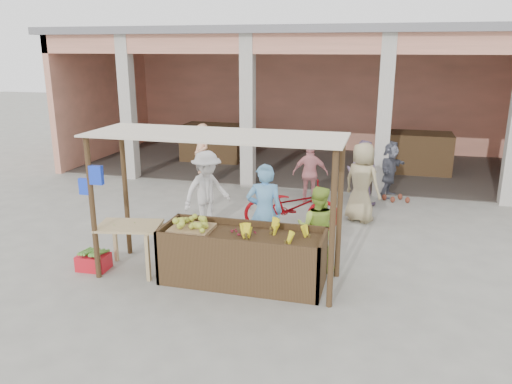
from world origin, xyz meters
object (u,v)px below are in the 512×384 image
(fruit_stall, at_px, (243,259))
(side_table, at_px, (130,233))
(vendor_green, at_px, (318,226))
(red_crate, at_px, (94,262))
(motorcycle, at_px, (292,206))
(vendor_blue, at_px, (264,209))

(fruit_stall, xyz_separation_m, side_table, (-1.94, -0.07, 0.28))
(fruit_stall, xyz_separation_m, vendor_green, (1.08, 0.82, 0.37))
(fruit_stall, height_order, side_table, side_table)
(red_crate, xyz_separation_m, motorcycle, (2.90, 2.74, 0.40))
(fruit_stall, height_order, vendor_green, vendor_green)
(fruit_stall, bearing_deg, motorcycle, 83.10)
(fruit_stall, distance_m, motorcycle, 2.56)
(red_crate, distance_m, vendor_green, 3.86)
(fruit_stall, relative_size, vendor_blue, 1.39)
(fruit_stall, distance_m, vendor_green, 1.40)
(vendor_blue, bearing_deg, side_table, 13.48)
(motorcycle, bearing_deg, vendor_green, -165.87)
(vendor_blue, relative_size, vendor_green, 1.21)
(side_table, distance_m, motorcycle, 3.45)
(fruit_stall, relative_size, vendor_green, 1.69)
(red_crate, distance_m, motorcycle, 4.01)
(vendor_green, bearing_deg, fruit_stall, 41.44)
(side_table, height_order, vendor_green, vendor_green)
(motorcycle, bearing_deg, side_table, 129.27)
(vendor_blue, bearing_deg, fruit_stall, 69.80)
(vendor_green, bearing_deg, vendor_blue, -5.01)
(fruit_stall, xyz_separation_m, motorcycle, (0.31, 2.54, 0.14))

